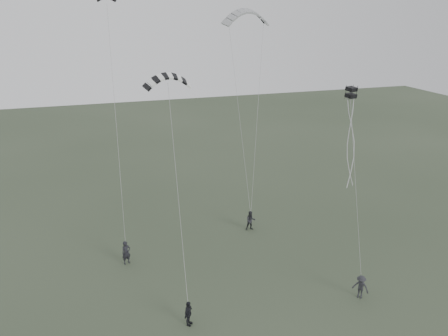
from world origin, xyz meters
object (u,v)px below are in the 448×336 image
object	(u,v)px
flyer_far	(361,287)
flyer_right	(251,221)
kite_pale_large	(247,11)
kite_box	(351,92)
flyer_left	(126,253)
flyer_center	(188,313)
kite_striped	(168,76)

from	to	relation	value
flyer_far	flyer_right	bearing A→B (deg)	158.60
kite_pale_large	kite_box	bearing A→B (deg)	-90.17
flyer_far	kite_box	world-z (taller)	kite_box
flyer_left	flyer_right	bearing A→B (deg)	-7.65
flyer_left	kite_pale_large	size ratio (longest dim) A/B	0.42
flyer_far	kite_pale_large	bearing A→B (deg)	147.26
flyer_center	flyer_left	bearing A→B (deg)	56.15
kite_striped	flyer_left	bearing A→B (deg)	172.96
flyer_right	flyer_center	xyz separation A→B (m)	(-8.07, -10.48, -0.05)
kite_box	kite_pale_large	bearing A→B (deg)	83.67
flyer_far	flyer_left	bearing A→B (deg)	-160.81
flyer_center	kite_box	xyz separation A→B (m)	(12.05, 3.08, 12.42)
flyer_left	kite_box	distance (m)	20.06
flyer_left	kite_pale_large	bearing A→B (deg)	15.00
flyer_right	kite_striped	xyz separation A→B (m)	(-7.25, -2.32, 13.23)
flyer_far	kite_pale_large	distance (m)	24.90
flyer_far	kite_box	xyz separation A→B (m)	(0.39, 3.91, 12.41)
flyer_right	flyer_left	bearing A→B (deg)	-162.47
kite_pale_large	kite_striped	distance (m)	13.11
flyer_left	flyer_far	distance (m)	17.18
flyer_center	flyer_far	distance (m)	11.69
flyer_left	flyer_far	world-z (taller)	flyer_left
flyer_left	kite_pale_large	xyz separation A→B (m)	(12.66, 8.63, 17.33)
kite_striped	kite_box	distance (m)	12.35
flyer_far	kite_box	size ratio (longest dim) A/B	2.45
flyer_center	flyer_far	bearing A→B (deg)	-57.58
kite_box	flyer_far	bearing A→B (deg)	-111.54
flyer_right	kite_box	distance (m)	14.95
flyer_far	kite_striped	size ratio (longest dim) A/B	0.52
flyer_left	flyer_far	xyz separation A→B (m)	(14.60, -9.05, -0.10)
flyer_right	kite_striped	distance (m)	15.26
flyer_center	flyer_right	bearing A→B (deg)	-1.09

